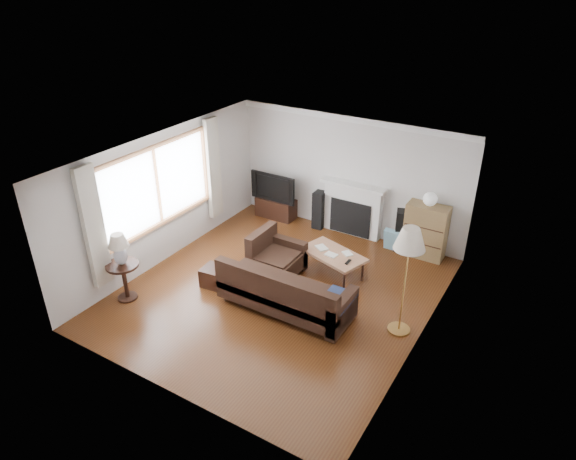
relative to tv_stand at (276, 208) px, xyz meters
The scene contains 17 objects.
room 3.16m from the tv_stand, 56.66° to the right, with size 5.10×5.60×2.54m.
window 3.11m from the tv_stand, 106.61° to the right, with size 0.12×2.74×1.54m, color brown.
curtain_near 4.45m from the tv_stand, 100.15° to the right, with size 0.10×0.35×2.10m, color beige.
curtain_far 1.83m from the tv_stand, 122.62° to the right, with size 0.10×0.35×2.10m, color beige.
fireplace 1.83m from the tv_stand, ahead, with size 1.40×0.26×1.15m, color white.
tv_stand is the anchor object (origin of this frame).
television 0.53m from the tv_stand, behind, with size 1.09×0.14×0.62m, color black.
speaker_left 1.09m from the tv_stand, ahead, with size 0.23×0.28×0.83m, color black.
speaker_right 2.92m from the tv_stand, ahead, with size 0.24×0.28×0.85m, color black.
bookshelf 3.41m from the tv_stand, ahead, with size 0.79×0.38×1.09m, color olive.
globe_lamp 3.54m from the tv_stand, ahead, with size 0.26×0.26×0.26m, color white.
sectional_sofa 3.50m from the tv_stand, 55.06° to the right, with size 2.42×1.77×0.78m, color black.
coffee_table 2.65m from the tv_stand, 34.49° to the right, with size 1.17×0.64×0.46m, color #A26D4D.
footstool 2.94m from the tv_stand, 79.73° to the right, with size 0.41×0.41×0.34m, color black.
floor_lamp 4.57m from the tv_stand, 32.29° to the right, with size 0.47×0.47×1.82m, color #AF7F3D.
side_table 4.04m from the tv_stand, 97.20° to the right, with size 0.55×0.55×0.68m, color black.
table_lamp 4.10m from the tv_stand, 97.20° to the right, with size 0.34×0.34×0.56m, color silver.
Camera 1 is at (3.99, -6.30, 5.19)m, focal length 32.00 mm.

